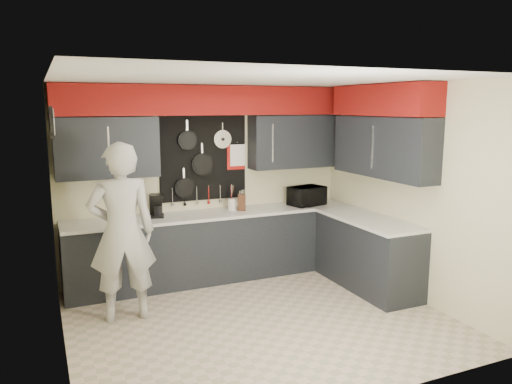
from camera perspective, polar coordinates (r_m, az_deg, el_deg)
name	(u,v)px	position (r m, az deg, el deg)	size (l,w,h in m)	color
ground	(258,319)	(5.71, 0.27, -14.28)	(4.00, 4.00, 0.00)	#C0A995
back_wall_assembly	(210,130)	(6.71, -5.26, 7.04)	(4.00, 0.36, 2.60)	beige
right_wall_assembly	(386,138)	(6.42, 14.66, 6.03)	(0.36, 3.50, 2.60)	beige
left_wall_assembly	(57,217)	(4.88, -21.75, -2.68)	(0.05, 3.50, 2.60)	beige
base_cabinets	(257,248)	(6.71, 0.16, -6.39)	(3.95, 2.20, 0.92)	black
microwave	(307,196)	(7.18, 5.83, -0.45)	(0.49, 0.33, 0.27)	black
knife_block	(242,202)	(6.80, -1.65, -1.19)	(0.10, 0.10, 0.22)	#391E12
utensil_crock	(232,204)	(6.85, -2.74, -1.40)	(0.12, 0.12, 0.16)	white
coffee_maker	(157,205)	(6.53, -11.28, -1.47)	(0.21, 0.23, 0.30)	black
person	(122,233)	(5.59, -15.07, -4.50)	(0.72, 0.47, 1.96)	#AFAFAD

